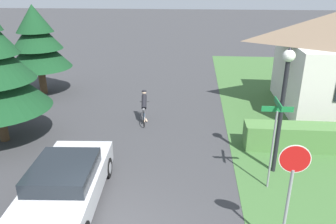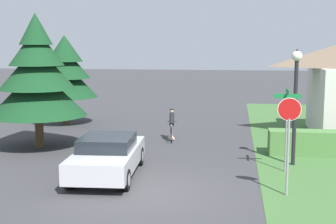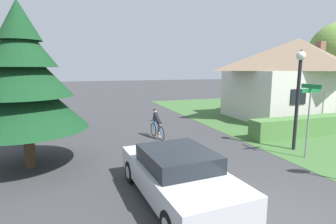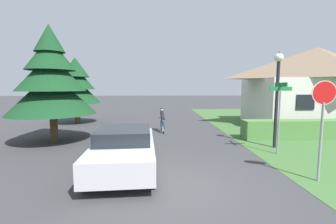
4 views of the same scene
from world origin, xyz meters
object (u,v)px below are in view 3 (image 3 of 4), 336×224
(street_name_sign, at_px, (309,108))
(conifer_tall_far, at_px, (23,78))
(street_lamp, at_px, (299,84))
(cyclist, at_px, (157,124))
(cottage_house, at_px, (296,77))
(sedan_left_lane, at_px, (178,174))
(conifer_tall_near, at_px, (23,81))

(street_name_sign, relative_size, conifer_tall_far, 0.59)
(conifer_tall_far, bearing_deg, street_lamp, -32.82)
(cyclist, height_order, street_name_sign, street_name_sign)
(street_lamp, bearing_deg, conifer_tall_far, 147.18)
(cottage_house, bearing_deg, sedan_left_lane, -144.63)
(cottage_house, bearing_deg, conifer_tall_far, 176.93)
(street_name_sign, bearing_deg, street_lamp, 68.54)
(sedan_left_lane, relative_size, conifer_tall_far, 0.93)
(conifer_tall_near, bearing_deg, sedan_left_lane, -43.29)
(cottage_house, relative_size, street_lamp, 2.26)
(cyclist, xyz_separation_m, conifer_tall_far, (-6.35, 3.55, 2.25))
(street_lamp, xyz_separation_m, conifer_tall_far, (-11.33, 7.31, 0.13))
(sedan_left_lane, relative_size, street_name_sign, 1.59)
(sedan_left_lane, relative_size, street_lamp, 1.08)
(cottage_house, distance_m, sedan_left_lane, 15.17)
(cyclist, relative_size, street_name_sign, 0.59)
(street_lamp, bearing_deg, conifer_tall_near, 172.05)
(cyclist, bearing_deg, cottage_house, -83.85)
(conifer_tall_near, distance_m, conifer_tall_far, 5.95)
(sedan_left_lane, bearing_deg, conifer_tall_near, 43.10)
(sedan_left_lane, height_order, conifer_tall_near, conifer_tall_near)
(cottage_house, distance_m, street_name_sign, 9.65)
(conifer_tall_near, xyz_separation_m, conifer_tall_far, (-0.99, 5.87, -0.09))
(conifer_tall_far, bearing_deg, cottage_house, -3.73)
(cottage_house, distance_m, conifer_tall_near, 17.07)
(street_name_sign, height_order, conifer_tall_far, conifer_tall_far)
(sedan_left_lane, distance_m, conifer_tall_near, 6.04)
(cottage_house, relative_size, street_name_sign, 3.32)
(sedan_left_lane, xyz_separation_m, street_lamp, (6.29, 2.37, 2.13))
(street_lamp, relative_size, conifer_tall_far, 0.86)
(cottage_house, xyz_separation_m, cyclist, (-11.03, -2.42, -2.16))
(conifer_tall_far, bearing_deg, conifer_tall_near, -80.46)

